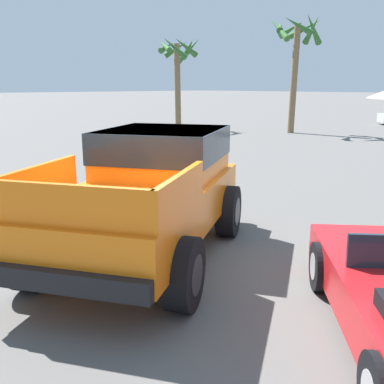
# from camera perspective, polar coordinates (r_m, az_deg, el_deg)

# --- Properties ---
(ground_plane) EXTENTS (320.00, 320.00, 0.00)m
(ground_plane) POSITION_cam_1_polar(r_m,az_deg,el_deg) (7.28, -4.15, -8.10)
(ground_plane) COLOR #5B5956
(orange_pickup_truck) EXTENTS (4.24, 5.19, 1.95)m
(orange_pickup_truck) POSITION_cam_1_polar(r_m,az_deg,el_deg) (7.18, -5.14, 0.82)
(orange_pickup_truck) COLOR orange
(orange_pickup_truck) RESTS_ON ground_plane
(palm_tree_tall) EXTENTS (2.70, 2.93, 6.38)m
(palm_tree_tall) POSITION_cam_1_polar(r_m,az_deg,el_deg) (26.56, 13.10, 17.76)
(palm_tree_tall) COLOR brown
(palm_tree_tall) RESTS_ON ground_plane
(palm_tree_short) EXTENTS (2.53, 2.72, 5.52)m
(palm_tree_short) POSITION_cam_1_polar(r_m,az_deg,el_deg) (28.15, -1.77, 16.44)
(palm_tree_short) COLOR brown
(palm_tree_short) RESTS_ON ground_plane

